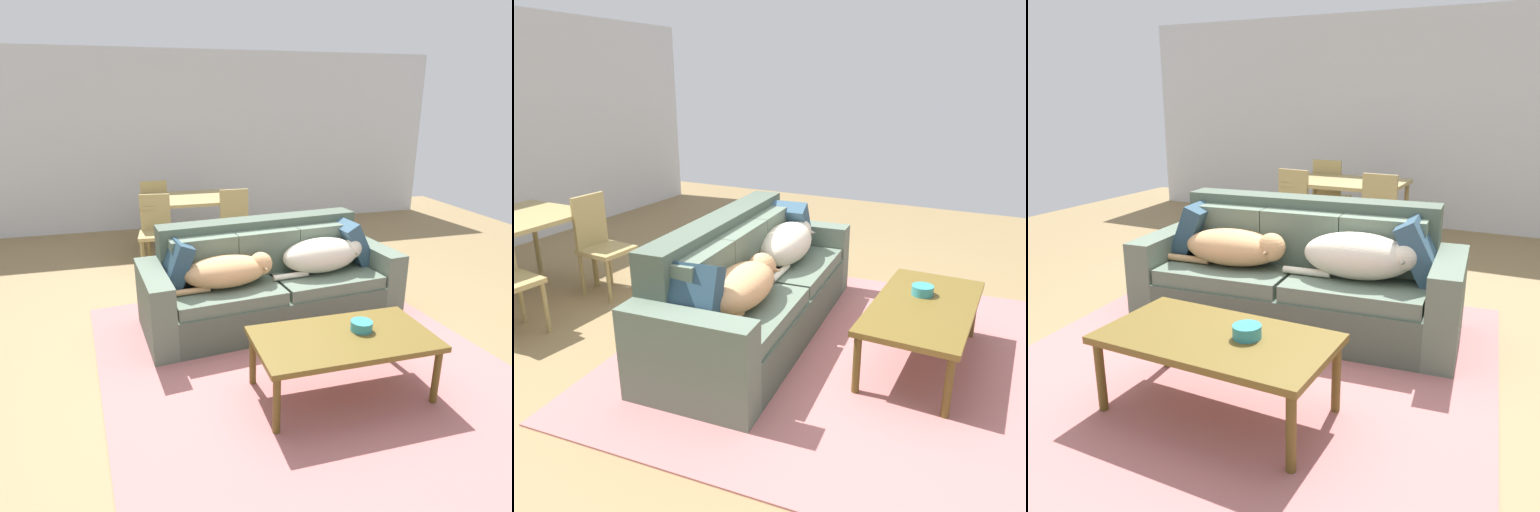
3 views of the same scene
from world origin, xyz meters
The scene contains 14 objects.
ground_plane centered at (0.00, 0.00, 0.00)m, with size 10.00×10.00×0.00m, color olive.
back_partition centered at (0.00, 4.00, 1.35)m, with size 8.00×0.12×2.70m, color silver.
area_rug centered at (0.08, -0.57, 0.01)m, with size 3.03×3.31×0.01m, color #B56B6A.
couch centered at (0.07, 0.31, 0.36)m, with size 2.43×1.10×0.93m.
dog_on_left_cushion centered at (-0.35, 0.12, 0.59)m, with size 0.92×0.45×0.27m.
dog_on_right_cushion centered at (0.57, 0.23, 0.62)m, with size 0.92×0.45×0.32m.
throw_pillow_by_left_arm centered at (-0.80, 0.26, 0.65)m, with size 0.14×0.43×0.43m, color #294558.
throw_pillow_by_right_arm centered at (0.94, 0.44, 0.66)m, with size 0.15×0.45×0.45m, color #304F64.
coffee_table centered at (0.20, -0.99, 0.41)m, with size 1.24×0.66×0.46m.
bowl_on_coffee_table centered at (0.36, -0.94, 0.49)m, with size 0.15×0.15×0.07m, color teal.
dining_table centered at (-0.36, 2.52, 0.69)m, with size 1.24×0.90×0.76m.
dining_chair_near_left centered at (-0.84, 1.98, 0.51)m, with size 0.44×0.44×0.91m.
dining_chair_near_right centered at (0.14, 1.95, 0.50)m, with size 0.41×0.41×0.93m.
dining_chair_far_left centered at (-0.78, 3.04, 0.51)m, with size 0.40×0.40×0.93m.
Camera 3 is at (1.68, -3.16, 1.66)m, focal length 37.92 mm.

